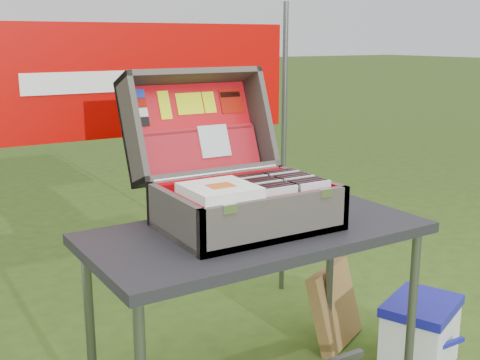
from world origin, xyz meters
TOP-DOWN VIEW (x-y plane):
  - table at (0.03, 0.10)m, footprint 1.30×0.67m
  - table_top at (0.03, 0.10)m, footprint 1.30×0.67m
  - table_leg_fr at (0.61, -0.16)m, footprint 0.04×0.04m
  - table_leg_bl at (-0.55, 0.36)m, footprint 0.04×0.04m
  - table_leg_br at (0.61, 0.36)m, footprint 0.04×0.04m
  - suitcase at (0.00, 0.19)m, footprint 0.62×0.60m
  - suitcase_base_bottom at (0.00, 0.13)m, footprint 0.62×0.44m
  - suitcase_base_wall_front at (0.00, -0.08)m, footprint 0.62×0.02m
  - suitcase_base_wall_back at (0.00, 0.34)m, footprint 0.62×0.02m
  - suitcase_base_wall_left at (-0.30, 0.13)m, footprint 0.02×0.44m
  - suitcase_base_wall_right at (0.30, 0.13)m, footprint 0.02×0.44m
  - suitcase_liner_floor at (0.00, 0.13)m, footprint 0.57×0.40m
  - suitcase_latch_left at (-0.20, -0.09)m, footprint 0.05×0.01m
  - suitcase_latch_right at (0.20, -0.09)m, footprint 0.05×0.01m
  - suitcase_hinge at (0.00, 0.35)m, footprint 0.56×0.02m
  - suitcase_lid_back at (0.00, 0.58)m, footprint 0.62×0.18m
  - suitcase_lid_rim_far at (0.00, 0.59)m, footprint 0.62×0.16m
  - suitcase_lid_rim_near at (0.00, 0.43)m, footprint 0.62×0.16m
  - suitcase_lid_rim_left at (-0.30, 0.51)m, footprint 0.02×0.32m
  - suitcase_lid_rim_right at (0.30, 0.51)m, footprint 0.02×0.32m
  - suitcase_lid_liner at (0.00, 0.56)m, footprint 0.57×0.15m
  - suitcase_liner_wall_front at (0.00, -0.07)m, footprint 0.57×0.01m
  - suitcase_liner_wall_back at (0.00, 0.32)m, footprint 0.57×0.01m
  - suitcase_liner_wall_left at (-0.28, 0.13)m, footprint 0.01×0.40m
  - suitcase_liner_wall_right at (0.28, 0.13)m, footprint 0.01×0.40m
  - suitcase_lid_pocket at (0.00, 0.51)m, footprint 0.55×0.09m
  - suitcase_pocket_edge at (0.00, 0.53)m, footprint 0.54×0.03m
  - suitcase_pocket_cd at (0.07, 0.50)m, footprint 0.14×0.06m
  - lid_sticker_cc_a at (-0.23, 0.62)m, footprint 0.06×0.02m
  - lid_sticker_cc_b at (-0.23, 0.60)m, footprint 0.06×0.02m
  - lid_sticker_cc_c at (-0.23, 0.59)m, footprint 0.06×0.02m
  - lid_sticker_cc_d at (-0.23, 0.57)m, footprint 0.06×0.02m
  - lid_card_neon_tall at (-0.12, 0.60)m, footprint 0.05×0.05m
  - lid_card_neon_main at (0.00, 0.60)m, footprint 0.12×0.04m
  - lid_card_neon_small at (0.09, 0.60)m, footprint 0.06×0.04m
  - lid_sticker_band at (0.21, 0.60)m, footprint 0.11×0.04m
  - lid_sticker_band_bar at (0.21, 0.61)m, footprint 0.10×0.01m
  - cd_left_0 at (0.04, -0.04)m, footprint 0.14×0.01m
  - cd_left_1 at (0.04, -0.02)m, footprint 0.14×0.01m
  - cd_left_2 at (0.04, 0.01)m, footprint 0.14×0.01m
  - cd_left_3 at (0.04, 0.03)m, footprint 0.14×0.01m
  - cd_left_4 at (0.04, 0.05)m, footprint 0.14×0.01m
  - cd_left_5 at (0.04, 0.08)m, footprint 0.14×0.01m
  - cd_left_6 at (0.04, 0.10)m, footprint 0.14×0.01m
  - cd_left_7 at (0.04, 0.13)m, footprint 0.14×0.01m
  - cd_left_8 at (0.04, 0.15)m, footprint 0.14×0.01m
  - cd_left_9 at (0.04, 0.18)m, footprint 0.14×0.01m
  - cd_left_10 at (0.04, 0.20)m, footprint 0.14×0.01m
  - cd_right_0 at (0.19, -0.04)m, footprint 0.14×0.01m
  - cd_right_1 at (0.19, -0.02)m, footprint 0.14×0.01m
  - cd_right_2 at (0.19, 0.01)m, footprint 0.14×0.01m
  - cd_right_3 at (0.19, 0.03)m, footprint 0.14×0.01m
  - cd_right_4 at (0.19, 0.05)m, footprint 0.14×0.01m
  - cd_right_5 at (0.19, 0.08)m, footprint 0.14×0.01m
  - cd_right_6 at (0.19, 0.10)m, footprint 0.14×0.01m
  - cd_right_7 at (0.19, 0.13)m, footprint 0.14×0.01m
  - cd_right_8 at (0.19, 0.15)m, footprint 0.14×0.01m
  - cd_right_9 at (0.19, 0.18)m, footprint 0.14×0.01m
  - cd_right_10 at (0.19, 0.20)m, footprint 0.14×0.01m
  - songbook_0 at (-0.16, 0.05)m, footprint 0.23×0.23m
  - songbook_1 at (-0.16, 0.05)m, footprint 0.23×0.23m
  - songbook_2 at (-0.16, 0.05)m, footprint 0.23×0.23m
  - songbook_3 at (-0.16, 0.05)m, footprint 0.23×0.23m
  - songbook_4 at (-0.16, 0.05)m, footprint 0.23×0.23m
  - songbook_5 at (-0.16, 0.05)m, footprint 0.23×0.23m
  - songbook_6 at (-0.16, 0.05)m, footprint 0.23×0.23m
  - songbook_graphic at (-0.16, 0.04)m, footprint 0.09×0.07m
  - cooler at (0.89, 0.03)m, footprint 0.46×0.41m
  - cooler_body at (0.89, 0.03)m, footprint 0.43×0.39m
  - cooler_lid at (0.89, 0.03)m, footprint 0.46×0.41m
  - cooler_handle at (0.89, -0.12)m, footprint 0.22×0.02m
  - cardboard_box at (0.70, 0.41)m, footprint 0.41×0.31m
  - banner_post_right at (0.85, 1.10)m, footprint 0.03×0.03m
  - banner at (0.00, 1.09)m, footprint 1.60×0.02m
  - banner_text at (0.00, 1.08)m, footprint 1.20×0.00m

SIDE VIEW (x-z plane):
  - cooler_body at x=0.89m, z-range 0.00..0.28m
  - cooler at x=0.89m, z-range 0.00..0.33m
  - cooler_handle at x=0.89m, z-range 0.17..0.19m
  - cardboard_box at x=0.70m, z-range 0.00..0.39m
  - cooler_lid at x=0.89m, z-range 0.28..0.33m
  - table_leg_fr at x=0.61m, z-range 0.00..0.76m
  - table_leg_bl at x=-0.55m, z-range 0.00..0.76m
  - table_leg_br at x=0.61m, z-range 0.00..0.76m
  - table at x=0.03m, z-range 0.00..0.80m
  - table_top at x=0.03m, z-range 0.76..0.80m
  - suitcase_base_bottom at x=0.00m, z-range 0.80..0.83m
  - suitcase_liner_floor at x=0.00m, z-range 0.83..0.83m
  - banner_post_right at x=0.85m, z-range 0.00..1.70m
  - suitcase_base_wall_front at x=0.00m, z-range 0.80..0.97m
  - suitcase_base_wall_back at x=0.00m, z-range 0.80..0.97m
  - suitcase_base_wall_left at x=-0.30m, z-range 0.80..0.97m
  - suitcase_base_wall_right at x=0.30m, z-range 0.80..0.97m
  - suitcase_liner_wall_front at x=0.00m, z-range 0.83..0.97m
  - suitcase_liner_wall_back at x=0.00m, z-range 0.83..0.97m
  - suitcase_liner_wall_left at x=-0.28m, z-range 0.83..0.97m
  - suitcase_liner_wall_right at x=0.28m, z-range 0.83..0.97m
  - cd_left_0 at x=0.04m, z-range 0.83..0.99m
  - cd_left_1 at x=0.04m, z-range 0.83..0.99m
  - cd_left_2 at x=0.04m, z-range 0.83..0.99m
  - cd_left_3 at x=0.04m, z-range 0.83..0.99m
  - cd_left_4 at x=0.04m, z-range 0.83..0.99m
  - cd_left_5 at x=0.04m, z-range 0.83..0.99m
  - cd_left_6 at x=0.04m, z-range 0.83..0.99m
  - cd_left_7 at x=0.04m, z-range 0.83..0.99m
  - cd_left_8 at x=0.04m, z-range 0.83..0.99m
  - cd_left_9 at x=0.04m, z-range 0.83..0.99m
  - cd_left_10 at x=0.04m, z-range 0.83..0.99m
  - cd_right_0 at x=0.19m, z-range 0.83..0.99m
  - cd_right_1 at x=0.19m, z-range 0.83..0.99m
  - cd_right_2 at x=0.19m, z-range 0.83..0.99m
  - cd_right_3 at x=0.19m, z-range 0.83..0.99m
  - cd_right_4 at x=0.19m, z-range 0.83..0.99m
  - cd_right_5 at x=0.19m, z-range 0.83..0.99m
  - cd_right_6 at x=0.19m, z-range 0.83..0.99m
  - cd_right_7 at x=0.19m, z-range 0.83..0.99m
  - cd_right_8 at x=0.19m, z-range 0.83..0.99m
  - cd_right_9 at x=0.19m, z-range 0.83..0.99m
  - cd_right_10 at x=0.19m, z-range 0.83..0.99m
  - suitcase_lid_rim_near at x=0.00m, z-range 0.91..0.99m
  - suitcase_latch_left at x=-0.20m, z-range 0.94..0.97m
  - suitcase_latch_right at x=0.20m, z-range 0.94..0.97m
  - suitcase_hinge at x=0.00m, z-range 0.96..0.98m
  - songbook_0 at x=-0.16m, z-range 0.97..0.97m
  - songbook_1 at x=-0.16m, z-range 0.97..0.98m
  - songbook_2 at x=-0.16m, z-range 0.98..0.98m
  - songbook_3 at x=-0.16m, z-range 0.98..0.99m
  - songbook_4 at x=-0.16m, z-range 0.99..0.99m
  - songbook_5 at x=-0.16m, z-range 0.99..1.00m
  - songbook_6 at x=-0.16m, z-range 1.00..1.00m
  - songbook_graphic at x=-0.16m, z-range 1.00..1.01m
  - suitcase_lid_pocket at x=0.00m, z-range 0.95..1.12m
  - suitcase_pocket_cd at x=0.07m, z-range 1.01..1.14m
  - suitcase at x=0.00m, z-range 0.80..1.35m
  - suitcase_lid_back at x=0.00m, z-range 0.91..1.33m
  - suitcase_pocket_edge at x=0.00m, z-range 1.11..1.13m
  - suitcase_lid_liner at x=0.00m, z-range 0.94..1.31m
  - suitcase_lid_rim_left at x=-0.30m, z-range 0.91..1.38m
  - suitcase_lid_rim_right at x=0.30m, z-range 0.91..1.38m
  - lid_sticker_cc_d at x=-0.23m, z-range 1.15..1.19m
  - lid_sticker_cc_c at x=-0.23m, z-range 1.19..1.22m
  - lid_card_neon_tall at x=-0.12m, z-range 1.17..1.29m
  - lid_card_neon_main at x=0.00m, z-range 1.18..1.27m
  - lid_card_neon_small at x=0.09m, z-range 1.18..1.27m
  - lid_sticker_band at x=0.21m, z-range 1.18..1.28m
  - lid_sticker_cc_b at x=-0.23m, z-range 1.22..1.26m
  - lid_sticker_band_bar at x=0.21m, z-range 1.24..1.27m
  - lid_sticker_cc_a at x=-0.23m, z-range 1.26..1.30m
  - banner at x=0.00m, z-range 1.02..1.58m
  - banner_text at x=0.00m, z-range 1.25..1.35m
  - suitcase_lid_rim_far at x=0.00m, z-range 1.30..1.38m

